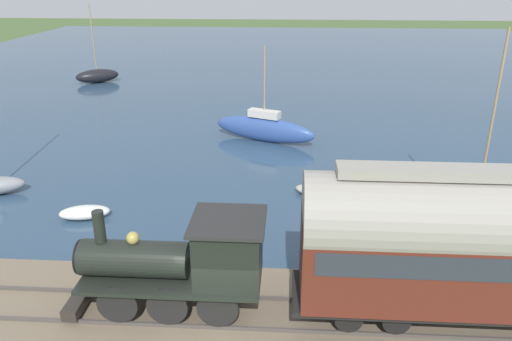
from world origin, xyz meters
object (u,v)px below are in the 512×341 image
Objects in this scene: passenger_coach at (488,242)px; sailboat_blue at (264,128)px; sailboat_yellow at (475,216)px; rowboat_mid_harbor at (317,192)px; sailboat_black at (97,76)px; rowboat_near_shore at (380,173)px; steam_locomotive at (187,259)px; rowboat_off_pier at (85,212)px.

sailboat_blue reaches higher than passenger_coach.
rowboat_mid_harbor is at bearing 45.06° from sailboat_yellow.
passenger_coach is 40.44m from sailboat_black.
sailboat_black is at bearing 10.91° from rowboat_near_shore.
sailboat_yellow reaches higher than sailboat_black.
rowboat_mid_harbor is (9.23, 3.88, -2.82)m from passenger_coach.
passenger_coach is (-0.00, -8.02, 0.83)m from steam_locomotive.
rowboat_off_pier is at bearing 166.47° from sailboat_black.
rowboat_mid_harbor is (9.23, -4.14, -1.99)m from steam_locomotive.
sailboat_yellow is 3.11× the size of rowboat_near_shore.
sailboat_black is (33.21, 14.93, -1.57)m from steam_locomotive.
sailboat_black is at bearing 65.54° from rowboat_mid_harbor.
sailboat_yellow is (6.50, -2.24, -2.50)m from passenger_coach.
passenger_coach is at bearing -90.00° from steam_locomotive.
rowboat_off_pier is at bearing 41.59° from steam_locomotive.
sailboat_yellow is (-10.58, -8.93, -0.26)m from sailboat_blue.
sailboat_black is 3.01× the size of rowboat_mid_harbor.
sailboat_yellow is (-26.72, -25.18, -0.10)m from sailboat_black.
rowboat_off_pier is 14.24m from rowboat_near_shore.
rowboat_off_pier is 10.20m from rowboat_mid_harbor.
rowboat_off_pier is (-10.70, 6.99, -0.53)m from sailboat_blue.
sailboat_blue is (17.07, 6.69, -2.24)m from passenger_coach.
sailboat_blue is 13.84m from sailboat_yellow.
steam_locomotive is 0.80× the size of sailboat_black.
sailboat_yellow is 15.92m from rowboat_off_pier.
sailboat_yellow reaches higher than sailboat_blue.
sailboat_blue is at bearing 21.40° from passenger_coach.
rowboat_near_shore is (11.90, 0.55, -2.88)m from passenger_coach.
rowboat_off_pier is at bearing 65.00° from passenger_coach.
passenger_coach is at bearing -177.95° from sailboat_black.
sailboat_black reaches higher than rowboat_off_pier.
rowboat_mid_harbor is (2.73, 6.12, -0.32)m from sailboat_yellow.
sailboat_black is 28.39m from rowboat_off_pier.
steam_locomotive is at bearing -161.55° from sailboat_blue.
steam_locomotive is 36.45m from sailboat_black.
rowboat_near_shore is at bearing 2.66° from passenger_coach.
sailboat_yellow is at bearing -102.99° from rowboat_off_pier.
sailboat_blue is at bearing -46.57° from rowboat_off_pier.
rowboat_off_pier is (-26.84, -9.27, -0.37)m from sailboat_black.
sailboat_yellow is at bearing -19.00° from passenger_coach.
sailboat_blue reaches higher than rowboat_off_pier.
rowboat_mid_harbor is (2.85, -9.80, -0.05)m from rowboat_off_pier.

